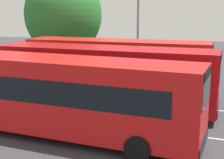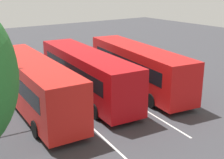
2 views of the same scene
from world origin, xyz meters
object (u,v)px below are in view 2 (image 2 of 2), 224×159
object	(u,v)px
bus_far_left	(138,66)
bus_center_right	(34,83)
pedestrian	(78,57)
bus_center_left	(86,73)

from	to	relation	value
bus_far_left	bus_center_right	distance (m)	7.94
pedestrian	bus_center_left	bearing A→B (deg)	-52.87
bus_center_left	bus_center_right	size ratio (longest dim) A/B	1.00
bus_center_left	bus_center_right	xyz separation A→B (m)	(-0.17, 3.88, 0.00)
pedestrian	bus_far_left	bearing A→B (deg)	-22.21
bus_far_left	pedestrian	bearing A→B (deg)	14.30
bus_center_right	pedestrian	bearing A→B (deg)	-40.68
bus_center_right	pedestrian	distance (m)	10.17
bus_center_right	pedestrian	size ratio (longest dim) A/B	6.43
pedestrian	bus_center_right	bearing A→B (deg)	-72.71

